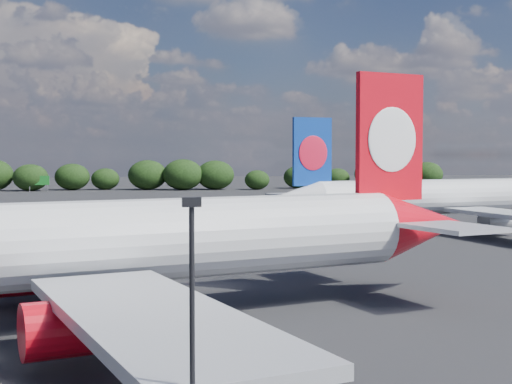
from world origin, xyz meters
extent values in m
plane|color=black|center=(0.00, 60.00, 0.00)|extent=(500.00, 500.00, 0.00)
cylinder|color=silver|center=(6.34, 7.68, 5.22)|extent=(39.55, 16.16, 5.22)
cone|color=red|center=(29.38, 14.43, 5.22)|extent=(9.48, 7.36, 5.22)
cube|color=red|center=(26.38, 13.55, 11.90)|extent=(5.66, 2.12, 9.40)
ellipsoid|color=white|center=(26.47, 13.25, 11.72)|extent=(4.27, 1.43, 4.80)
ellipsoid|color=white|center=(26.29, 13.85, 11.72)|extent=(4.27, 1.43, 4.80)
cube|color=#A7A9AF|center=(28.99, 8.33, 5.64)|extent=(6.27, 7.33, 0.31)
cube|color=#A7A9AF|center=(25.77, 19.35, 5.64)|extent=(6.27, 7.33, 0.31)
cube|color=#A7A9AF|center=(8.15, -5.94, 3.55)|extent=(12.38, 21.95, 0.57)
cube|color=#A7A9AF|center=(0.52, 20.12, 3.55)|extent=(12.38, 21.95, 0.57)
cylinder|color=red|center=(4.68, -1.51, 2.19)|extent=(5.80, 4.17, 2.82)
cube|color=#A7A9AF|center=(4.68, -1.51, 2.92)|extent=(2.29, 0.95, 1.25)
cylinder|color=red|center=(-0.02, 14.52, 2.19)|extent=(5.80, 4.17, 2.82)
cube|color=#A7A9AF|center=(-0.02, 14.52, 2.92)|extent=(2.29, 0.95, 1.25)
cylinder|color=black|center=(9.22, 5.26, 1.57)|extent=(0.36, 0.36, 2.61)
cylinder|color=black|center=(9.22, 5.26, 0.57)|extent=(1.23, 0.77, 1.15)
cylinder|color=black|center=(10.32, 5.58, 0.57)|extent=(1.23, 0.77, 1.15)
cylinder|color=black|center=(7.46, 11.27, 1.57)|extent=(0.36, 0.36, 2.61)
cylinder|color=black|center=(7.46, 11.27, 0.57)|extent=(1.23, 0.77, 1.15)
cylinder|color=black|center=(8.56, 11.59, 0.57)|extent=(1.23, 0.77, 1.15)
cylinder|color=silver|center=(49.26, 54.94, 4.82)|extent=(36.86, 11.89, 4.82)
cone|color=silver|center=(27.52, 50.60, 4.82)|extent=(8.50, 6.23, 4.82)
cube|color=#0D3697|center=(30.36, 51.17, 10.99)|extent=(5.29, 1.51, 8.67)
ellipsoid|color=red|center=(30.42, 50.89, 10.81)|extent=(4.01, 0.98, 4.43)
ellipsoid|color=red|center=(30.30, 51.45, 10.81)|extent=(4.01, 0.98, 4.43)
cube|color=#A7A9AF|center=(30.45, 45.78, 5.20)|extent=(5.39, 6.52, 0.29)
cube|color=#A7A9AF|center=(28.38, 56.18, 5.20)|extent=(5.39, 6.52, 0.29)
cube|color=#A7A9AF|center=(48.70, 67.61, 3.28)|extent=(9.92, 20.13, 0.53)
cylinder|color=#A7A9AF|center=(54.55, 48.13, 2.02)|extent=(5.24, 3.50, 2.60)
cube|color=#A7A9AF|center=(54.55, 48.13, 2.70)|extent=(2.14, 0.70, 1.16)
cylinder|color=#A7A9AF|center=(51.54, 63.26, 2.02)|extent=(5.24, 3.50, 2.60)
cube|color=#A7A9AF|center=(51.54, 63.26, 2.70)|extent=(2.14, 0.70, 1.16)
cylinder|color=black|center=(47.94, 51.73, 1.45)|extent=(0.32, 0.32, 2.41)
cylinder|color=black|center=(47.94, 51.73, 0.53)|extent=(1.12, 0.63, 1.06)
cylinder|color=black|center=(46.90, 51.52, 0.53)|extent=(1.12, 0.63, 1.06)
cylinder|color=black|center=(46.81, 57.40, 1.45)|extent=(0.32, 0.32, 2.41)
cylinder|color=black|center=(46.81, 57.40, 0.53)|extent=(1.12, 0.63, 1.06)
cylinder|color=black|center=(45.77, 57.19, 0.53)|extent=(1.12, 0.63, 1.06)
cylinder|color=black|center=(8.98, -16.37, 4.54)|extent=(0.16, 0.16, 9.09)
cube|color=black|center=(8.98, -16.37, 9.24)|extent=(0.55, 0.30, 0.28)
cube|color=#13621C|center=(-18.00, 176.00, 3.20)|extent=(6.00, 0.30, 2.60)
cylinder|color=gray|center=(-20.50, 176.00, 1.00)|extent=(0.20, 0.20, 2.00)
cylinder|color=gray|center=(-15.50, 176.00, 1.00)|extent=(0.20, 0.20, 2.00)
cube|color=yellow|center=(12.00, 182.00, 4.00)|extent=(5.00, 0.30, 3.00)
cylinder|color=gray|center=(12.00, 182.00, 1.25)|extent=(0.30, 0.30, 2.50)
ellipsoid|color=black|center=(-20.64, 179.29, 3.93)|extent=(10.21, 8.64, 7.86)
ellipsoid|color=black|center=(-9.07, 182.92, 3.98)|extent=(10.34, 8.75, 7.95)
ellipsoid|color=black|center=(0.61, 183.24, 3.26)|extent=(8.47, 7.17, 6.51)
ellipsoid|color=black|center=(13.20, 180.54, 4.50)|extent=(11.71, 9.91, 9.01)
ellipsoid|color=black|center=(23.64, 177.35, 4.64)|extent=(12.07, 10.21, 9.29)
ellipsoid|color=black|center=(33.53, 178.14, 4.44)|extent=(11.55, 9.77, 8.88)
ellipsoid|color=black|center=(46.08, 176.15, 2.96)|extent=(7.71, 6.52, 5.93)
ellipsoid|color=black|center=(60.09, 181.38, 3.55)|extent=(9.22, 7.80, 7.09)
ellipsoid|color=black|center=(73.58, 183.30, 3.12)|extent=(8.12, 6.87, 6.24)
ellipsoid|color=black|center=(83.27, 176.88, 4.55)|extent=(11.83, 10.01, 9.10)
ellipsoid|color=black|center=(92.65, 178.67, 4.28)|extent=(11.12, 9.41, 8.55)
ellipsoid|color=black|center=(104.40, 183.90, 4.12)|extent=(10.72, 9.07, 8.24)
camera|label=1|loc=(7.16, -36.79, 10.60)|focal=50.00mm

